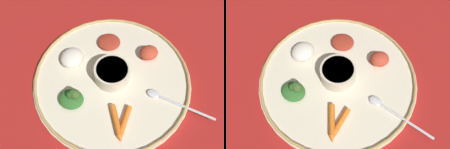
# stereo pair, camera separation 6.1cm
# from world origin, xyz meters

# --- Properties ---
(ground_plane) EXTENTS (2.40, 2.40, 0.00)m
(ground_plane) POSITION_xyz_m (0.00, 0.00, 0.00)
(ground_plane) COLOR maroon
(platter) EXTENTS (0.42, 0.42, 0.01)m
(platter) POSITION_xyz_m (0.00, 0.00, 0.01)
(platter) COLOR beige
(platter) RESTS_ON ground_plane
(platter_rim) EXTENTS (0.42, 0.42, 0.01)m
(platter_rim) POSITION_xyz_m (0.00, 0.00, 0.02)
(platter_rim) COLOR tan
(platter_rim) RESTS_ON platter
(center_bowl) EXTENTS (0.09, 0.09, 0.04)m
(center_bowl) POSITION_xyz_m (0.00, 0.00, 0.04)
(center_bowl) COLOR beige
(center_bowl) RESTS_ON platter
(spoon) EXTENTS (0.03, 0.18, 0.01)m
(spoon) POSITION_xyz_m (0.01, 0.16, 0.02)
(spoon) COLOR silver
(spoon) RESTS_ON platter
(greens_pile) EXTENTS (0.06, 0.07, 0.04)m
(greens_pile) POSITION_xyz_m (0.10, -0.07, 0.03)
(greens_pile) COLOR #2D6628
(greens_pile) RESTS_ON platter
(carrot_near_spoon) EXTENTS (0.08, 0.06, 0.01)m
(carrot_near_spoon) POSITION_xyz_m (0.12, 0.06, 0.02)
(carrot_near_spoon) COLOR orange
(carrot_near_spoon) RESTS_ON platter
(carrot_outer) EXTENTS (0.09, 0.02, 0.01)m
(carrot_outer) POSITION_xyz_m (0.11, 0.07, 0.02)
(carrot_outer) COLOR orange
(carrot_outer) RESTS_ON platter
(mound_rice_white) EXTENTS (0.07, 0.06, 0.03)m
(mound_rice_white) POSITION_xyz_m (-0.01, -0.12, 0.03)
(mound_rice_white) COLOR silver
(mound_rice_white) RESTS_ON platter
(mound_beet) EXTENTS (0.07, 0.07, 0.02)m
(mound_beet) POSITION_xyz_m (-0.10, -0.05, 0.02)
(mound_beet) COLOR maroon
(mound_beet) RESTS_ON platter
(mound_berbere_red) EXTENTS (0.07, 0.07, 0.03)m
(mound_berbere_red) POSITION_xyz_m (-0.10, 0.07, 0.03)
(mound_berbere_red) COLOR #B73D28
(mound_berbere_red) RESTS_ON platter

